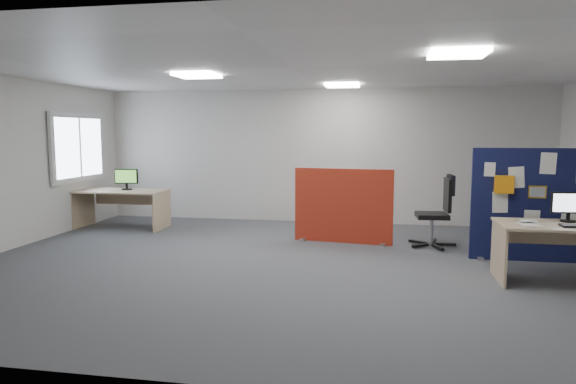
# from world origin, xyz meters

# --- Properties ---
(floor) EXTENTS (9.00, 9.00, 0.00)m
(floor) POSITION_xyz_m (0.00, 0.00, 0.00)
(floor) COLOR #4E5055
(floor) RESTS_ON ground
(ceiling) EXTENTS (9.00, 7.00, 0.02)m
(ceiling) POSITION_xyz_m (0.00, 0.00, 2.70)
(ceiling) COLOR white
(ceiling) RESTS_ON wall_back
(wall_back) EXTENTS (9.00, 0.02, 2.70)m
(wall_back) POSITION_xyz_m (0.00, 3.50, 1.35)
(wall_back) COLOR silver
(wall_back) RESTS_ON floor
(wall_front) EXTENTS (9.00, 0.02, 2.70)m
(wall_front) POSITION_xyz_m (0.00, -3.50, 1.35)
(wall_front) COLOR silver
(wall_front) RESTS_ON floor
(window) EXTENTS (0.06, 1.70, 1.30)m
(window) POSITION_xyz_m (-4.44, 2.00, 1.55)
(window) COLOR white
(window) RESTS_ON wall_left
(ceiling_lights) EXTENTS (4.10, 4.10, 0.04)m
(ceiling_lights) POSITION_xyz_m (0.33, 0.67, 2.67)
(ceiling_lights) COLOR white
(ceiling_lights) RESTS_ON ceiling
(navy_divider) EXTENTS (1.96, 0.30, 1.61)m
(navy_divider) POSITION_xyz_m (3.46, 0.81, 0.81)
(navy_divider) COLOR #10183C
(navy_divider) RESTS_ON floor
(monitor_main) EXTENTS (0.42, 0.18, 0.37)m
(monitor_main) POSITION_xyz_m (3.50, -0.10, 0.94)
(monitor_main) COLOR black
(monitor_main) RESTS_ON main_desk
(red_divider) EXTENTS (1.64, 0.30, 1.24)m
(red_divider) POSITION_xyz_m (0.60, 1.57, 0.61)
(red_divider) COLOR maroon
(red_divider) RESTS_ON floor
(second_desk) EXTENTS (1.69, 0.85, 0.73)m
(second_desk) POSITION_xyz_m (-3.68, 2.20, 0.56)
(second_desk) COLOR tan
(second_desk) RESTS_ON floor
(monitor_second) EXTENTS (0.44, 0.20, 0.40)m
(monitor_second) POSITION_xyz_m (-3.61, 2.25, 0.95)
(monitor_second) COLOR black
(monitor_second) RESTS_ON second_desk
(office_chair) EXTENTS (0.74, 0.76, 1.14)m
(office_chair) POSITION_xyz_m (2.15, 1.52, 0.65)
(office_chair) COLOR black
(office_chair) RESTS_ON floor
(desk_papers) EXTENTS (1.27, 0.67, 0.00)m
(desk_papers) POSITION_xyz_m (3.34, -0.33, 0.73)
(desk_papers) COLOR white
(desk_papers) RESTS_ON main_desk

